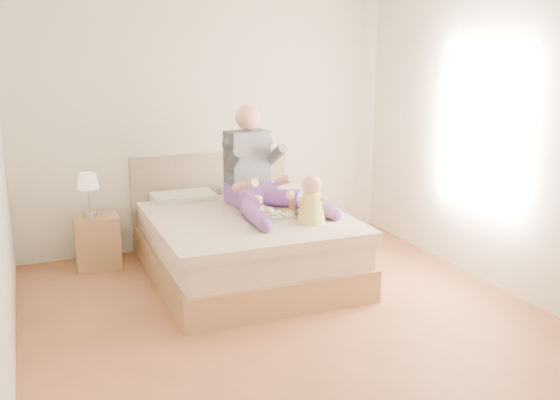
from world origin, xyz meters
name	(u,v)px	position (x,y,z in m)	size (l,w,h in m)	color
room	(296,127)	(0.08, 0.01, 1.51)	(4.02, 4.22, 2.71)	brown
bed	(242,240)	(0.00, 1.08, 0.32)	(1.70, 2.18, 1.00)	olive
nightstand	(97,241)	(-1.24, 1.80, 0.25)	(0.42, 0.38, 0.51)	olive
lamp	(88,183)	(-1.29, 1.79, 0.83)	(0.21, 0.21, 0.42)	#B8B9BF
adult	(258,177)	(0.19, 1.16, 0.90)	(0.83, 1.24, 0.99)	#6C3C97
tray	(278,213)	(0.25, 0.78, 0.64)	(0.45, 0.37, 0.12)	#B8B9BF
baby	(311,203)	(0.43, 0.47, 0.78)	(0.28, 0.38, 0.42)	#E4CE48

